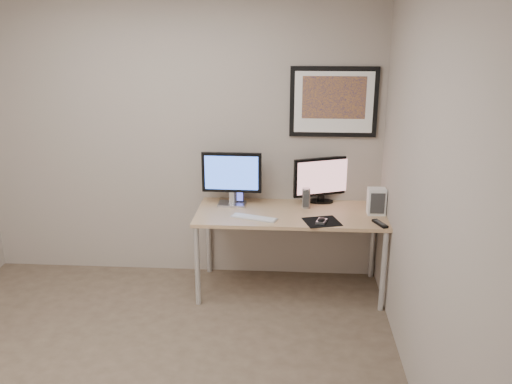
# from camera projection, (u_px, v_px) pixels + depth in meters

# --- Properties ---
(floor) EXTENTS (3.60, 3.60, 0.00)m
(floor) POSITION_uv_depth(u_px,v_px,m) (137.00, 380.00, 3.61)
(floor) COLOR #4E3F31
(floor) RESTS_ON ground
(room) EXTENTS (3.60, 3.60, 3.60)m
(room) POSITION_uv_depth(u_px,v_px,m) (139.00, 124.00, 3.53)
(room) COLOR white
(room) RESTS_ON ground
(desk) EXTENTS (1.60, 0.70, 0.73)m
(desk) POSITION_uv_depth(u_px,v_px,m) (290.00, 219.00, 4.62)
(desk) COLOR #8F6745
(desk) RESTS_ON floor
(framed_art) EXTENTS (0.75, 0.04, 0.60)m
(framed_art) POSITION_uv_depth(u_px,v_px,m) (334.00, 102.00, 4.63)
(framed_art) COLOR black
(framed_art) RESTS_ON room
(monitor_large) EXTENTS (0.52, 0.17, 0.47)m
(monitor_large) POSITION_uv_depth(u_px,v_px,m) (232.00, 176.00, 4.70)
(monitor_large) COLOR #ABABB0
(monitor_large) RESTS_ON desk
(monitor_tv) EXTENTS (0.50, 0.22, 0.41)m
(monitor_tv) POSITION_uv_depth(u_px,v_px,m) (322.00, 179.00, 4.78)
(monitor_tv) COLOR black
(monitor_tv) RESTS_ON desk
(speaker_left) EXTENTS (0.08, 0.08, 0.16)m
(speaker_left) POSITION_uv_depth(u_px,v_px,m) (234.00, 194.00, 4.81)
(speaker_left) COLOR #ABABB0
(speaker_left) RESTS_ON desk
(speaker_right) EXTENTS (0.07, 0.07, 0.18)m
(speaker_right) POSITION_uv_depth(u_px,v_px,m) (306.00, 198.00, 4.69)
(speaker_right) COLOR #ABABB0
(speaker_right) RESTS_ON desk
(phone_dock) EXTENTS (0.07, 0.07, 0.14)m
(phone_dock) POSITION_uv_depth(u_px,v_px,m) (240.00, 196.00, 4.79)
(phone_dock) COLOR black
(phone_dock) RESTS_ON desk
(keyboard) EXTENTS (0.40, 0.22, 0.01)m
(keyboard) POSITION_uv_depth(u_px,v_px,m) (254.00, 218.00, 4.46)
(keyboard) COLOR #BCBCC1
(keyboard) RESTS_ON desk
(mousepad) EXTENTS (0.33, 0.31, 0.00)m
(mousepad) POSITION_uv_depth(u_px,v_px,m) (322.00, 222.00, 4.38)
(mousepad) COLOR black
(mousepad) RESTS_ON desk
(mouse) EXTENTS (0.09, 0.12, 0.04)m
(mouse) POSITION_uv_depth(u_px,v_px,m) (322.00, 220.00, 4.35)
(mouse) COLOR black
(mouse) RESTS_ON mousepad
(remote) EXTENTS (0.11, 0.18, 0.02)m
(remote) POSITION_uv_depth(u_px,v_px,m) (380.00, 223.00, 4.32)
(remote) COLOR black
(remote) RESTS_ON desk
(fan_unit) EXTENTS (0.15, 0.11, 0.23)m
(fan_unit) POSITION_uv_depth(u_px,v_px,m) (376.00, 201.00, 4.53)
(fan_unit) COLOR silver
(fan_unit) RESTS_ON desk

